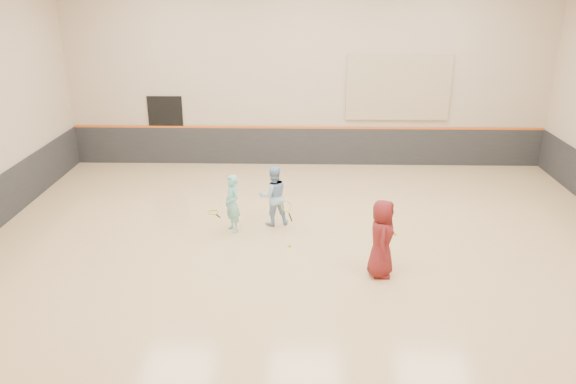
{
  "coord_description": "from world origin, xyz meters",
  "views": [
    {
      "loc": [
        -0.19,
        -11.4,
        5.66
      ],
      "look_at": [
        -0.47,
        0.4,
        1.15
      ],
      "focal_mm": 35.0,
      "sensor_mm": 36.0,
      "label": 1
    }
  ],
  "objects_px": {
    "instructor": "(273,196)",
    "young_man": "(382,238)",
    "girl": "(232,204)",
    "spare_racket": "(213,212)"
  },
  "relations": [
    {
      "from": "instructor",
      "to": "young_man",
      "type": "relative_size",
      "value": 0.92
    },
    {
      "from": "girl",
      "to": "spare_racket",
      "type": "distance_m",
      "value": 1.42
    },
    {
      "from": "girl",
      "to": "spare_racket",
      "type": "height_order",
      "value": "girl"
    },
    {
      "from": "girl",
      "to": "young_man",
      "type": "relative_size",
      "value": 0.86
    },
    {
      "from": "girl",
      "to": "instructor",
      "type": "xyz_separation_m",
      "value": [
        0.95,
        0.41,
        0.05
      ]
    },
    {
      "from": "girl",
      "to": "spare_racket",
      "type": "relative_size",
      "value": 2.13
    },
    {
      "from": "instructor",
      "to": "spare_racket",
      "type": "distance_m",
      "value": 1.87
    },
    {
      "from": "instructor",
      "to": "young_man",
      "type": "height_order",
      "value": "young_man"
    },
    {
      "from": "young_man",
      "to": "spare_racket",
      "type": "distance_m",
      "value": 5.04
    },
    {
      "from": "girl",
      "to": "young_man",
      "type": "bearing_deg",
      "value": 24.08
    }
  ]
}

